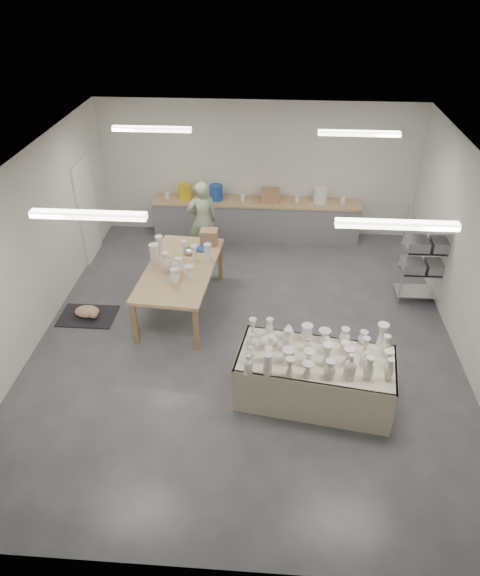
# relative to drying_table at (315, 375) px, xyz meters

# --- Properties ---
(room) EXTENTS (8.00, 8.02, 3.00)m
(room) POSITION_rel_drying_table_xyz_m (-1.18, 1.46, 1.62)
(room) COLOR #424449
(room) RESTS_ON ground
(back_counter) EXTENTS (4.60, 0.60, 1.24)m
(back_counter) POSITION_rel_drying_table_xyz_m (-1.09, 5.05, 0.05)
(back_counter) COLOR tan
(back_counter) RESTS_ON ground
(wire_shelf) EXTENTS (0.88, 0.48, 1.80)m
(wire_shelf) POSITION_rel_drying_table_xyz_m (2.12, 2.77, 0.48)
(wire_shelf) COLOR silver
(wire_shelf) RESTS_ON ground
(drying_table) EXTENTS (2.34, 1.37, 1.15)m
(drying_table) POSITION_rel_drying_table_xyz_m (0.00, 0.00, 0.00)
(drying_table) COLOR olive
(drying_table) RESTS_ON ground
(work_table) EXTENTS (1.35, 2.43, 1.26)m
(work_table) POSITION_rel_drying_table_xyz_m (-2.28, 2.21, 0.44)
(work_table) COLOR tan
(work_table) RESTS_ON ground
(rug) EXTENTS (1.00, 0.70, 0.02)m
(rug) POSITION_rel_drying_table_xyz_m (-3.98, 1.74, -0.43)
(rug) COLOR black
(rug) RESTS_ON ground
(cat) EXTENTS (0.50, 0.41, 0.19)m
(cat) POSITION_rel_drying_table_xyz_m (-3.95, 1.73, -0.32)
(cat) COLOR white
(cat) RESTS_ON rug
(potter) EXTENTS (0.73, 0.58, 1.74)m
(potter) POSITION_rel_drying_table_xyz_m (-2.15, 4.02, 0.43)
(potter) COLOR #98AC85
(potter) RESTS_ON ground
(red_stool) EXTENTS (0.40, 0.40, 0.29)m
(red_stool) POSITION_rel_drying_table_xyz_m (-2.15, 4.29, -0.18)
(red_stool) COLOR red
(red_stool) RESTS_ON ground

